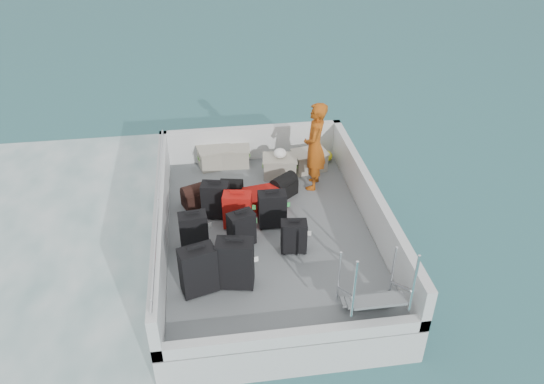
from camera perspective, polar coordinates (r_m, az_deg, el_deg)
The scene contains 23 objects.
ground at distance 9.25m, azimuth -0.37°, elevation -7.05°, with size 160.00×160.00×0.00m, color #164C4F.
ferry_hull at distance 9.06m, azimuth -0.38°, elevation -5.61°, with size 3.60×5.00×0.60m, color silver.
deck at distance 8.87m, azimuth -0.39°, elevation -4.05°, with size 3.30×4.70×0.02m, color slate.
deck_fittings at distance 8.43m, azimuth 2.24°, elevation -3.10°, with size 3.60×5.00×0.90m.
suitcase_0 at distance 7.56m, azimuth -7.93°, elevation -8.40°, with size 0.50×0.28×0.77m, color black.
suitcase_1 at distance 8.36m, azimuth -8.42°, elevation -4.23°, with size 0.44×0.25×0.65m, color black.
suitcase_2 at distance 9.03m, azimuth -6.09°, elevation -0.89°, with size 0.45×0.27×0.65m, color black.
suitcase_3 at distance 7.60m, azimuth -3.98°, elevation -7.72°, with size 0.52×0.30×0.79m, color black.
suitcase_4 at distance 8.37m, azimuth -3.30°, elevation -4.03°, with size 0.41×0.24×0.61m, color black.
suitcase_5 at distance 8.75m, azimuth -3.72°, elevation -2.01°, with size 0.46×0.28×0.64m, color #AE0E0D.
suitcase_6 at distance 8.25m, azimuth 2.36°, elevation -4.84°, with size 0.40×0.24×0.56m, color black.
suitcase_7 at distance 8.76m, azimuth 0.02°, elevation -1.91°, with size 0.46×0.26×0.64m, color black.
suitcase_8 at distance 9.29m, azimuth -1.23°, elevation -0.86°, with size 0.51×0.78×0.31m, color #AE0E0D.
duffel_0 at distance 9.45m, azimuth -8.22°, elevation -0.56°, with size 0.46×0.30×0.32m, color black, non-canonical shape.
duffel_1 at distance 9.52m, azimuth -4.35°, elevation -0.00°, with size 0.40×0.30×0.32m, color black, non-canonical shape.
duffel_2 at distance 9.61m, azimuth 1.27°, elevation 0.46°, with size 0.47×0.30×0.32m, color black, non-canonical shape.
crate_0 at distance 10.55m, azimuth -6.13°, elevation 3.70°, with size 0.63×0.43×0.38m, color #A8A392.
crate_1 at distance 10.56m, azimuth -4.17°, elevation 3.81°, with size 0.60×0.42×0.36m, color #A8A392.
crate_2 at distance 10.18m, azimuth 0.85°, elevation 2.70°, with size 0.61×0.42×0.37m, color #A8A392.
crate_3 at distance 10.41m, azimuth 4.04°, elevation 3.33°, with size 0.61×0.42×0.37m, color #A8A392.
yellow_bag at distance 10.75m, azimuth 5.78°, elevation 3.86°, with size 0.28×0.26×0.22m, color yellow.
white_bag at distance 10.04m, azimuth 0.86°, elevation 4.05°, with size 0.24×0.24×0.18m, color white.
passenger at distance 9.57m, azimuth 4.62°, elevation 4.90°, with size 0.62×0.40×1.67m, color orange.
Camera 1 is at (-0.94, -6.98, 6.01)m, focal length 35.00 mm.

